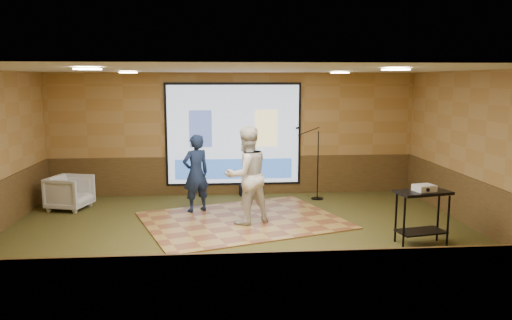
{
  "coord_description": "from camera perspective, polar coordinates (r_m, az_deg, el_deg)",
  "views": [
    {
      "loc": [
        -0.44,
        -8.71,
        2.82
      ],
      "look_at": [
        0.33,
        0.71,
        1.3
      ],
      "focal_mm": 35.0,
      "sensor_mm": 36.0,
      "label": 1
    }
  ],
  "objects": [
    {
      "name": "projector",
      "position": [
        8.94,
        18.68,
        -3.04
      ],
      "size": [
        0.38,
        0.34,
        0.11
      ],
      "primitive_type": "cube",
      "rotation": [
        0.0,
        0.0,
        0.24
      ],
      "color": "silver",
      "rests_on": "av_table"
    },
    {
      "name": "player_right",
      "position": [
        9.71,
        -1.1,
        -1.75
      ],
      "size": [
        1.16,
        1.07,
        1.91
      ],
      "primitive_type": "imported",
      "rotation": [
        0.0,
        0.0,
        3.61
      ],
      "color": "silver",
      "rests_on": "dance_floor"
    },
    {
      "name": "mic_stand",
      "position": [
        11.96,
        6.79,
        -2.15
      ],
      "size": [
        0.69,
        0.28,
        1.76
      ],
      "rotation": [
        0.0,
        0.0,
        0.13
      ],
      "color": "black",
      "rests_on": "ground"
    },
    {
      "name": "wainscot_front",
      "position": [
        5.75,
        0.11,
        -14.94
      ],
      "size": [
        9.0,
        0.04,
        0.95
      ],
      "primitive_type": "cube",
      "color": "#462B17",
      "rests_on": "ground"
    },
    {
      "name": "downlight_se",
      "position": [
        7.68,
        15.67,
        9.93
      ],
      "size": [
        0.32,
        0.32,
        0.02
      ],
      "primitive_type": "cube",
      "color": "#FFEBBF",
      "rests_on": "room_shell"
    },
    {
      "name": "downlight_ne",
      "position": [
        10.84,
        9.57,
        9.81
      ],
      "size": [
        0.32,
        0.32,
        0.02
      ],
      "primitive_type": "cube",
      "color": "#FFEBBF",
      "rests_on": "room_shell"
    },
    {
      "name": "wainscot_back",
      "position": [
        12.42,
        -2.56,
        -1.76
      ],
      "size": [
        9.0,
        0.04,
        0.95
      ],
      "primitive_type": "cube",
      "color": "#462B17",
      "rests_on": "ground"
    },
    {
      "name": "downlight_nw",
      "position": [
        10.66,
        -14.39,
        9.66
      ],
      "size": [
        0.32,
        0.32,
        0.02
      ],
      "primitive_type": "cube",
      "color": "#FFEBBF",
      "rests_on": "room_shell"
    },
    {
      "name": "av_table",
      "position": [
        9.02,
        18.46,
        -5.16
      ],
      "size": [
        0.91,
        0.48,
        0.95
      ],
      "rotation": [
        0.0,
        0.0,
        0.2
      ],
      "color": "black",
      "rests_on": "ground"
    },
    {
      "name": "dance_floor",
      "position": [
        10.16,
        -1.52,
        -6.9
      ],
      "size": [
        4.53,
        3.97,
        0.03
      ],
      "primitive_type": "cube",
      "rotation": [
        0.0,
        0.0,
        0.33
      ],
      "color": "#A37D3B",
      "rests_on": "ground"
    },
    {
      "name": "ground",
      "position": [
        9.16,
        -1.72,
        -8.79
      ],
      "size": [
        9.0,
        9.0,
        0.0
      ],
      "primitive_type": "plane",
      "color": "#2E3B1A",
      "rests_on": "ground"
    },
    {
      "name": "wainscot_right",
      "position": [
        10.27,
        24.19,
        -4.88
      ],
      "size": [
        0.04,
        7.0,
        0.95
      ],
      "primitive_type": "cube",
      "color": "#462B17",
      "rests_on": "ground"
    },
    {
      "name": "room_shell",
      "position": [
        8.75,
        -1.79,
        4.38
      ],
      "size": [
        9.04,
        7.04,
        3.02
      ],
      "color": "#A77F45",
      "rests_on": "ground"
    },
    {
      "name": "banquet_chair",
      "position": [
        11.71,
        -20.51,
        -3.5
      ],
      "size": [
        1.02,
        1.0,
        0.75
      ],
      "primitive_type": "imported",
      "rotation": [
        0.0,
        0.0,
        1.28
      ],
      "color": "gray",
      "rests_on": "ground"
    },
    {
      "name": "duffel_bag",
      "position": [
        12.28,
        -0.78,
        -3.47
      ],
      "size": [
        0.49,
        0.37,
        0.28
      ],
      "primitive_type": "cube",
      "rotation": [
        0.0,
        0.0,
        0.18
      ],
      "color": "black",
      "rests_on": "ground"
    },
    {
      "name": "downlight_sw",
      "position": [
        7.42,
        -18.69,
        9.83
      ],
      "size": [
        0.32,
        0.32,
        0.02
      ],
      "primitive_type": "cube",
      "color": "#FFEBBF",
      "rests_on": "room_shell"
    },
    {
      "name": "player_left",
      "position": [
        10.69,
        -6.88,
        -1.51
      ],
      "size": [
        0.72,
        0.64,
        1.66
      ],
      "primitive_type": "imported",
      "rotation": [
        0.0,
        0.0,
        3.65
      ],
      "color": "#142141",
      "rests_on": "dance_floor"
    },
    {
      "name": "projector_screen",
      "position": [
        12.23,
        -2.59,
        2.81
      ],
      "size": [
        3.32,
        0.06,
        2.52
      ],
      "color": "black",
      "rests_on": "room_shell"
    }
  ]
}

